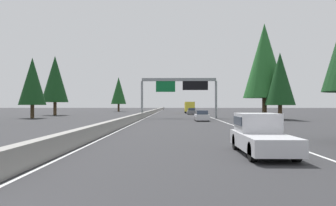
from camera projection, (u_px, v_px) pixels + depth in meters
ground_plane at (148, 116)px, 65.90m from camera, size 320.00×320.00×0.00m
median_barrier at (153, 112)px, 85.90m from camera, size 180.00×0.56×0.90m
shoulder_stripe_right at (204, 115)px, 75.69m from camera, size 160.00×0.16×0.01m
shoulder_stripe_median at (152, 115)px, 75.89m from camera, size 160.00×0.16×0.01m
sign_gantry_overhead at (180, 86)px, 57.40m from camera, size 0.50×12.68×6.66m
pickup_far_right at (260, 134)px, 16.01m from camera, size 5.60×2.00×1.86m
sedan_far_center at (202, 116)px, 47.72m from camera, size 4.40×1.80×1.47m
sedan_far_left at (192, 111)px, 78.47m from camera, size 4.40×1.80×1.47m
box_truck_distant_b at (189, 107)px, 90.59m from camera, size 8.50×2.40×2.95m
conifer_right_near at (280, 79)px, 50.46m from camera, size 4.36×4.36×9.91m
conifer_right_mid at (264, 61)px, 54.07m from camera, size 6.60×6.60×15.00m
conifer_left_near at (32, 81)px, 56.63m from camera, size 4.40×4.40×9.99m
conifer_left_mid at (55, 79)px, 72.30m from camera, size 5.50×5.50×12.50m
conifer_left_far at (119, 91)px, 109.23m from camera, size 4.81×4.81×10.93m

